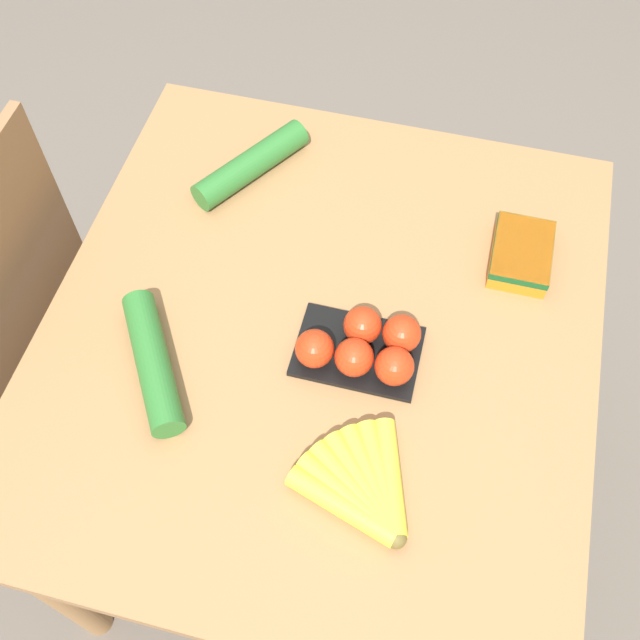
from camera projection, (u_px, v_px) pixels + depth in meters
name	position (u px, v px, depth m)	size (l,w,h in m)	color
ground_plane	(320.00, 479.00, 1.91)	(12.00, 12.00, 0.00)	#665B51
dining_table	(320.00, 361.00, 1.37)	(1.03, 0.94, 0.74)	#9E7044
banana_bunch	(365.00, 489.00, 1.11)	(0.19, 0.19, 0.04)	brown
tomato_pack	(364.00, 346.00, 1.22)	(0.14, 0.21, 0.07)	black
carrot_bag	(522.00, 253.00, 1.33)	(0.15, 0.10, 0.04)	orange
cucumber_near	(153.00, 361.00, 1.21)	(0.24, 0.18, 0.05)	#2D702D
cucumber_far	(251.00, 164.00, 1.44)	(0.24, 0.18, 0.05)	#2D702D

